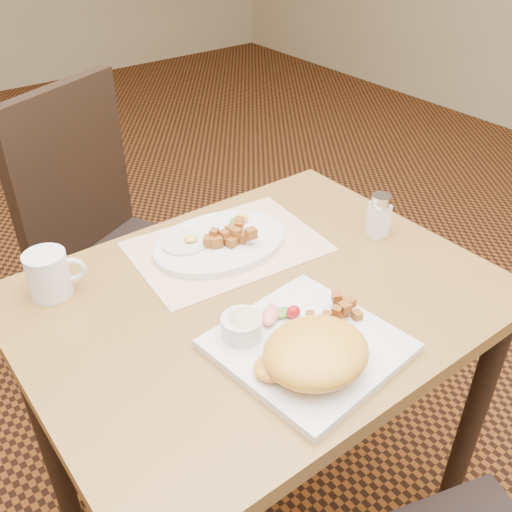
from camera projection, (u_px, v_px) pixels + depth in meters
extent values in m
plane|color=black|center=(258.00, 512.00, 1.54)|extent=(8.00, 8.00, 0.00)
cube|color=olive|center=(259.00, 300.00, 1.12)|extent=(0.90, 0.70, 0.03)
cylinder|color=black|center=(471.00, 423.00, 1.34)|extent=(0.05, 0.05, 0.71)
cylinder|color=black|center=(45.00, 426.00, 1.33)|extent=(0.05, 0.05, 0.71)
cylinder|color=black|center=(302.00, 297.00, 1.73)|extent=(0.05, 0.05, 0.71)
cube|color=black|center=(138.00, 270.00, 1.69)|extent=(0.56, 0.56, 0.05)
cylinder|color=black|center=(137.00, 284.00, 2.02)|extent=(0.04, 0.04, 0.42)
cylinder|color=black|center=(224.00, 315.00, 1.88)|extent=(0.04, 0.04, 0.42)
cylinder|color=black|center=(64.00, 347.00, 1.76)|extent=(0.04, 0.04, 0.42)
cylinder|color=black|center=(160.00, 388.00, 1.62)|extent=(0.04, 0.04, 0.42)
cube|color=black|center=(70.00, 174.00, 1.61)|extent=(0.40, 0.21, 0.50)
cube|color=white|center=(227.00, 247.00, 1.24)|extent=(0.42, 0.32, 0.00)
cube|color=silver|center=(308.00, 346.00, 0.98)|extent=(0.31, 0.31, 0.02)
ellipsoid|color=gold|center=(316.00, 352.00, 0.91)|extent=(0.18, 0.16, 0.07)
ellipsoid|color=gold|center=(335.00, 362.00, 0.92)|extent=(0.07, 0.06, 0.02)
ellipsoid|color=gold|center=(275.00, 367.00, 0.91)|extent=(0.07, 0.06, 0.02)
cylinder|color=silver|center=(242.00, 327.00, 0.98)|extent=(0.07, 0.07, 0.04)
cylinder|color=beige|center=(245.00, 319.00, 0.97)|extent=(0.06, 0.06, 0.01)
ellipsoid|color=#387223|center=(283.00, 313.00, 1.03)|extent=(0.04, 0.03, 0.01)
ellipsoid|color=red|center=(293.00, 312.00, 1.02)|extent=(0.03, 0.02, 0.03)
ellipsoid|color=#F28C72|center=(270.00, 314.00, 1.02)|extent=(0.07, 0.06, 0.02)
cylinder|color=white|center=(184.00, 242.00, 1.22)|extent=(0.10, 0.10, 0.01)
ellipsoid|color=yellow|center=(190.00, 238.00, 1.22)|extent=(0.03, 0.03, 0.01)
ellipsoid|color=#387223|center=(238.00, 220.00, 1.29)|extent=(0.04, 0.03, 0.01)
ellipsoid|color=yellow|center=(241.00, 218.00, 1.29)|extent=(0.04, 0.04, 0.02)
cube|color=white|center=(378.00, 219.00, 1.27)|extent=(0.05, 0.05, 0.08)
cylinder|color=silver|center=(381.00, 200.00, 1.24)|extent=(0.05, 0.05, 0.02)
cylinder|color=silver|center=(48.00, 274.00, 1.09)|extent=(0.08, 0.08, 0.09)
torus|color=silver|center=(72.00, 270.00, 1.09)|extent=(0.05, 0.03, 0.05)
cube|color=#A3571A|center=(310.00, 316.00, 1.02)|extent=(0.02, 0.02, 0.02)
cube|color=#A3571A|center=(345.00, 333.00, 0.98)|extent=(0.02, 0.02, 0.02)
cube|color=#A3571A|center=(337.00, 316.00, 1.02)|extent=(0.02, 0.02, 0.01)
cube|color=#A3571A|center=(357.00, 315.00, 1.02)|extent=(0.02, 0.02, 0.02)
cube|color=#A3571A|center=(345.00, 307.00, 1.02)|extent=(0.02, 0.02, 0.02)
cube|color=#A3571A|center=(339.00, 305.00, 1.04)|extent=(0.02, 0.02, 0.01)
cube|color=#A3571A|center=(337.00, 297.00, 1.04)|extent=(0.03, 0.03, 0.02)
cube|color=#A3571A|center=(352.00, 334.00, 0.98)|extent=(0.02, 0.02, 0.02)
cube|color=#A3571A|center=(332.00, 318.00, 1.01)|extent=(0.02, 0.02, 0.01)
cube|color=#A3571A|center=(337.00, 311.00, 1.01)|extent=(0.02, 0.02, 0.01)
cube|color=#A3571A|center=(349.00, 302.00, 1.03)|extent=(0.02, 0.02, 0.02)
cube|color=#A3571A|center=(334.00, 324.00, 1.00)|extent=(0.02, 0.02, 0.01)
cube|color=#A3571A|center=(342.00, 326.00, 0.99)|extent=(0.02, 0.02, 0.02)
cube|color=#A3571A|center=(332.00, 323.00, 1.00)|extent=(0.02, 0.02, 0.02)
cube|color=#A3571A|center=(349.00, 335.00, 0.98)|extent=(0.02, 0.02, 0.01)
cube|color=#A3571A|center=(327.00, 316.00, 1.00)|extent=(0.02, 0.02, 0.01)
cube|color=#A3571A|center=(341.00, 312.00, 1.02)|extent=(0.02, 0.02, 0.02)
cube|color=#A3571A|center=(235.00, 237.00, 1.22)|extent=(0.03, 0.03, 0.02)
cube|color=#A3571A|center=(242.00, 237.00, 1.22)|extent=(0.03, 0.03, 0.02)
cube|color=#A3571A|center=(231.00, 242.00, 1.21)|extent=(0.02, 0.02, 0.02)
cube|color=#A3571A|center=(220.00, 235.00, 1.24)|extent=(0.03, 0.03, 0.02)
cube|color=#A3571A|center=(225.00, 238.00, 1.22)|extent=(0.03, 0.03, 0.02)
cube|color=#A3571A|center=(224.00, 234.00, 1.21)|extent=(0.02, 0.02, 0.02)
cube|color=#A3571A|center=(214.00, 233.00, 1.21)|extent=(0.03, 0.02, 0.02)
cube|color=#A3571A|center=(216.00, 242.00, 1.21)|extent=(0.03, 0.03, 0.02)
cube|color=#A3571A|center=(231.00, 230.00, 1.22)|extent=(0.02, 0.02, 0.02)
cube|color=#A3571A|center=(251.00, 233.00, 1.20)|extent=(0.02, 0.02, 0.02)
cube|color=#A3571A|center=(224.00, 238.00, 1.22)|extent=(0.03, 0.02, 0.02)
cube|color=#A3571A|center=(239.00, 222.00, 1.24)|extent=(0.03, 0.03, 0.02)
cube|color=#A3571A|center=(229.00, 237.00, 1.23)|extent=(0.02, 0.02, 0.02)
cube|color=#A3571A|center=(239.00, 225.00, 1.23)|extent=(0.03, 0.03, 0.02)
cube|color=#A3571A|center=(209.00, 241.00, 1.21)|extent=(0.03, 0.03, 0.02)
cube|color=#A3571A|center=(236.00, 233.00, 1.21)|extent=(0.03, 0.03, 0.02)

